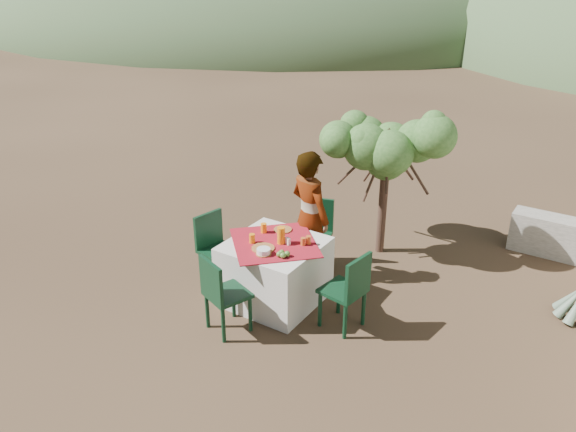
# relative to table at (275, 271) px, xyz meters

# --- Properties ---
(ground) EXTENTS (160.00, 160.00, 0.00)m
(ground) POSITION_rel_table_xyz_m (-0.29, -0.41, -0.38)
(ground) COLOR #342518
(ground) RESTS_ON ground
(table) EXTENTS (1.30, 1.30, 0.76)m
(table) POSITION_rel_table_xyz_m (0.00, 0.00, 0.00)
(table) COLOR silver
(table) RESTS_ON ground
(chair_far) EXTENTS (0.53, 0.53, 0.92)m
(chair_far) POSITION_rel_table_xyz_m (-0.02, 0.97, 0.13)
(chair_far) COLOR black
(chair_far) RESTS_ON ground
(chair_near) EXTENTS (0.53, 0.53, 0.90)m
(chair_near) POSITION_rel_table_xyz_m (-0.11, -0.84, 0.12)
(chair_near) COLOR black
(chair_near) RESTS_ON ground
(chair_left) EXTENTS (0.49, 0.49, 0.90)m
(chair_left) POSITION_rel_table_xyz_m (-0.86, -0.04, 0.12)
(chair_left) COLOR black
(chair_left) RESTS_ON ground
(chair_right) EXTENTS (0.48, 0.48, 0.91)m
(chair_right) POSITION_rel_table_xyz_m (0.99, -0.05, 0.13)
(chair_right) COLOR black
(chair_right) RESTS_ON ground
(person) EXTENTS (0.71, 0.58, 1.68)m
(person) POSITION_rel_table_xyz_m (0.06, 0.67, 0.46)
(person) COLOR #8C6651
(person) RESTS_ON ground
(shrub_tree) EXTENTS (1.52, 1.49, 1.79)m
(shrub_tree) POSITION_rel_table_xyz_m (0.59, 1.86, 1.03)
(shrub_tree) COLOR #452F22
(shrub_tree) RESTS_ON ground
(hill_near_left) EXTENTS (40.00, 40.00, 16.00)m
(hill_near_left) POSITION_rel_table_xyz_m (-18.29, 29.59, -0.38)
(hill_near_left) COLOR #3E5630
(hill_near_left) RESTS_ON ground
(hill_far_center) EXTENTS (60.00, 60.00, 24.00)m
(hill_far_center) POSITION_rel_table_xyz_m (-4.29, 51.59, -0.38)
(hill_far_center) COLOR slate
(hill_far_center) RESTS_ON ground
(plate_far) EXTENTS (0.22, 0.22, 0.01)m
(plate_far) POSITION_rel_table_xyz_m (-0.09, 0.32, 0.39)
(plate_far) COLOR brown
(plate_far) RESTS_ON table
(plate_near) EXTENTS (0.26, 0.26, 0.01)m
(plate_near) POSITION_rel_table_xyz_m (-0.02, -0.20, 0.39)
(plate_near) COLOR brown
(plate_near) RESTS_ON table
(glass_far) EXTENTS (0.07, 0.07, 0.12)m
(glass_far) POSITION_rel_table_xyz_m (-0.25, 0.14, 0.44)
(glass_far) COLOR orange
(glass_far) RESTS_ON table
(glass_near) EXTENTS (0.07, 0.07, 0.11)m
(glass_near) POSITION_rel_table_xyz_m (-0.21, -0.15, 0.44)
(glass_near) COLOR orange
(glass_near) RESTS_ON table
(juice_pitcher) EXTENTS (0.09, 0.09, 0.20)m
(juice_pitcher) POSITION_rel_table_xyz_m (0.08, 0.02, 0.48)
(juice_pitcher) COLOR orange
(juice_pitcher) RESTS_ON table
(bowl_plate) EXTENTS (0.17, 0.17, 0.01)m
(bowl_plate) POSITION_rel_table_xyz_m (0.06, -0.30, 0.39)
(bowl_plate) COLOR brown
(bowl_plate) RESTS_ON table
(white_bowl) EXTENTS (0.15, 0.15, 0.06)m
(white_bowl) POSITION_rel_table_xyz_m (0.06, -0.30, 0.42)
(white_bowl) COLOR white
(white_bowl) RESTS_ON bowl_plate
(jar_left) EXTENTS (0.06, 0.06, 0.09)m
(jar_left) POSITION_rel_table_xyz_m (0.31, 0.12, 0.43)
(jar_left) COLOR #C45B22
(jar_left) RESTS_ON table
(jar_right) EXTENTS (0.06, 0.06, 0.10)m
(jar_right) POSITION_rel_table_xyz_m (0.35, 0.18, 0.43)
(jar_right) COLOR #C45B22
(jar_right) RESTS_ON table
(napkin_holder) EXTENTS (0.07, 0.06, 0.08)m
(napkin_holder) POSITION_rel_table_xyz_m (0.16, 0.04, 0.42)
(napkin_holder) COLOR white
(napkin_holder) RESTS_ON table
(fruit_cluster) EXTENTS (0.13, 0.12, 0.07)m
(fruit_cluster) POSITION_rel_table_xyz_m (0.27, -0.23, 0.41)
(fruit_cluster) COLOR #55812E
(fruit_cluster) RESTS_ON table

